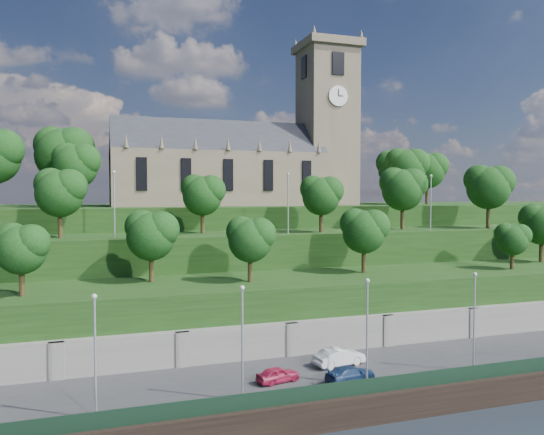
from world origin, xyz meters
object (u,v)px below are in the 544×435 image
object	(u,v)px
church	(249,157)
car_middle	(339,357)
car_left	(278,374)
car_right	(351,374)

from	to	relation	value
church	car_middle	bearing A→B (deg)	-94.22
church	car_middle	distance (m)	43.54
car_left	car_right	bearing A→B (deg)	-120.16
church	car_left	xyz separation A→B (m)	(-9.19, -40.85, -19.92)
church	car_right	world-z (taller)	church
church	car_left	size ratio (longest dim) A/B	10.97
car_left	car_middle	world-z (taller)	car_middle
church	car_right	distance (m)	47.21
car_right	car_left	bearing A→B (deg)	58.15
car_left	car_middle	size ratio (longest dim) A/B	0.76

